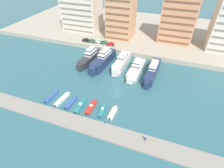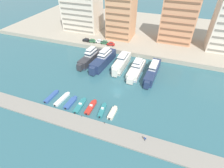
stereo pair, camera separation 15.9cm
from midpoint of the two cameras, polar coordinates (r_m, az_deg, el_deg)
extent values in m
plane|color=#336670|center=(67.94, 1.72, -2.28)|extent=(400.00, 400.00, 0.00)
cube|color=#ADA38E|center=(121.68, 11.85, 16.65)|extent=(180.00, 70.00, 2.24)
cube|color=gray|center=(55.24, -5.03, -14.42)|extent=(120.00, 5.82, 0.52)
cube|color=#333338|center=(85.74, -7.09, 8.28)|extent=(5.58, 16.06, 3.59)
cube|color=#333338|center=(79.58, -10.40, 5.45)|extent=(2.41, 2.23, 3.05)
cube|color=#334C7F|center=(86.32, -7.03, 7.61)|extent=(5.64, 16.22, 0.24)
cube|color=white|center=(85.32, -6.81, 10.20)|extent=(3.79, 6.89, 1.77)
cube|color=#233342|center=(85.24, -6.82, 10.31)|extent=(3.84, 6.96, 0.64)
cube|color=white|center=(84.63, -6.88, 11.11)|extent=(2.96, 5.37, 1.27)
cube|color=#233342|center=(84.57, -6.89, 11.19)|extent=(2.99, 5.43, 0.46)
cylinder|color=silver|center=(84.70, -6.61, 12.32)|extent=(0.16, 0.16, 1.80)
cube|color=#333338|center=(92.30, -4.32, 10.18)|extent=(3.51, 1.24, 0.20)
cube|color=navy|center=(82.98, -2.72, 7.73)|extent=(6.42, 18.45, 4.27)
cube|color=navy|center=(75.58, -6.33, 4.29)|extent=(2.78, 2.57, 3.63)
cube|color=#192347|center=(83.68, -2.69, 6.91)|extent=(6.48, 18.64, 0.24)
cube|color=white|center=(82.62, -2.33, 9.87)|extent=(4.36, 7.92, 1.45)
cube|color=#233342|center=(82.55, -2.34, 9.96)|extent=(4.42, 8.00, 0.52)
cube|color=white|center=(82.00, -2.36, 10.70)|extent=(3.40, 6.17, 1.23)
cube|color=#233342|center=(81.94, -2.36, 10.77)|extent=(3.44, 6.24, 0.44)
cylinder|color=silver|center=(82.22, -2.01, 11.96)|extent=(0.16, 0.16, 1.80)
cube|color=navy|center=(90.81, 0.15, 9.93)|extent=(4.02, 1.29, 0.20)
cube|color=silver|center=(81.24, 3.27, 6.94)|extent=(4.60, 15.59, 4.14)
cube|color=silver|center=(74.29, 1.05, 3.81)|extent=(2.34, 2.14, 3.52)
cube|color=black|center=(81.94, 3.24, 6.13)|extent=(4.65, 15.74, 0.24)
cube|color=white|center=(80.78, 3.62, 9.06)|extent=(3.42, 6.59, 1.55)
cube|color=#233342|center=(80.70, 3.62, 9.15)|extent=(3.46, 6.66, 0.56)
cylinder|color=silver|center=(80.80, 3.89, 10.40)|extent=(0.16, 0.16, 1.80)
cube|color=silver|center=(88.48, 5.02, 8.94)|extent=(3.54, 1.01, 0.20)
cube|color=silver|center=(78.22, 8.00, 4.69)|extent=(5.39, 15.45, 2.84)
cube|color=silver|center=(71.21, 6.07, 1.20)|extent=(2.74, 2.51, 2.42)
cube|color=#334C7F|center=(78.72, 7.94, 4.13)|extent=(5.45, 15.60, 0.24)
cube|color=white|center=(78.02, 8.37, 6.44)|extent=(4.00, 6.55, 1.47)
cube|color=#233342|center=(77.94, 8.38, 6.53)|extent=(4.05, 6.62, 0.53)
cube|color=white|center=(77.35, 8.45, 7.27)|extent=(3.12, 5.11, 1.14)
cube|color=#233342|center=(77.30, 8.46, 7.34)|extent=(3.16, 5.16, 0.41)
cylinder|color=silver|center=(77.44, 8.75, 8.53)|extent=(0.16, 0.16, 1.80)
cube|color=silver|center=(85.29, 9.47, 7.07)|extent=(4.13, 1.05, 0.20)
cube|color=navy|center=(77.34, 13.12, 3.90)|extent=(4.64, 18.37, 3.58)
cube|color=navy|center=(69.25, 11.33, -0.24)|extent=(2.13, 1.95, 3.04)
cube|color=#334C7F|center=(77.98, 13.00, 3.20)|extent=(4.68, 18.56, 0.24)
cube|color=white|center=(77.13, 13.61, 5.99)|extent=(3.28, 7.79, 1.54)
cube|color=#233342|center=(77.06, 13.63, 6.09)|extent=(3.32, 7.86, 0.56)
cylinder|color=silver|center=(77.28, 13.97, 7.45)|extent=(0.16, 0.16, 1.80)
cube|color=navy|center=(85.85, 14.45, 6.72)|extent=(3.18, 1.06, 0.20)
cube|color=#33569E|center=(68.52, -19.18, -3.97)|extent=(2.01, 6.64, 0.85)
cube|color=#33569E|center=(70.42, -17.37, -2.21)|extent=(0.93, 0.78, 0.72)
cube|color=black|center=(66.73, -21.05, -5.65)|extent=(0.38, 0.30, 0.60)
cube|color=white|center=(66.27, -16.04, -4.86)|extent=(2.38, 7.23, 0.84)
cube|color=white|center=(68.30, -14.01, -2.92)|extent=(0.96, 0.82, 0.71)
cube|color=black|center=(64.36, -18.14, -6.73)|extent=(0.39, 0.32, 0.60)
cube|color=#33569E|center=(64.03, -13.40, -6.09)|extent=(2.26, 5.79, 0.87)
cube|color=#33569E|center=(65.88, -11.85, -4.30)|extent=(1.14, 0.95, 0.74)
cube|color=black|center=(62.30, -14.96, -7.74)|extent=(0.37, 0.30, 0.60)
cube|color=teal|center=(62.41, -10.40, -7.06)|extent=(2.09, 6.80, 0.72)
cube|color=teal|center=(64.74, -8.87, -4.85)|extent=(1.10, 0.90, 0.61)
cube|color=silver|center=(62.30, -10.25, -6.36)|extent=(1.09, 0.62, 0.49)
cube|color=#283847|center=(62.42, -10.14, -6.14)|extent=(0.98, 0.10, 0.29)
cube|color=black|center=(60.25, -11.98, -9.19)|extent=(0.37, 0.29, 0.60)
cube|color=red|center=(61.25, -6.92, -7.64)|extent=(1.89, 6.29, 0.78)
cube|color=red|center=(63.46, -5.55, -5.52)|extent=(1.04, 0.85, 0.66)
cube|color=silver|center=(61.10, -6.78, -6.93)|extent=(1.04, 0.60, 0.48)
cube|color=#283847|center=(61.22, -6.67, -6.71)|extent=(0.95, 0.08, 0.29)
cube|color=black|center=(59.18, -8.34, -9.68)|extent=(0.36, 0.28, 0.60)
cube|color=teal|center=(59.81, -3.18, -8.70)|extent=(2.22, 5.97, 0.88)
cube|color=teal|center=(61.96, -2.31, -6.59)|extent=(0.96, 0.82, 0.75)
cube|color=silver|center=(59.58, -3.08, -7.94)|extent=(0.95, 0.69, 0.53)
cube|color=#283847|center=(59.71, -3.01, -7.70)|extent=(0.81, 0.16, 0.32)
cube|color=black|center=(57.73, -4.09, -10.76)|extent=(0.39, 0.32, 0.60)
cube|color=beige|center=(58.79, 0.19, -9.56)|extent=(1.95, 5.16, 1.05)
cube|color=beige|center=(60.67, 1.22, -7.66)|extent=(1.02, 0.84, 0.89)
cube|color=silver|center=(58.50, 0.33, -8.82)|extent=(1.02, 0.63, 0.40)
cube|color=#283847|center=(58.64, 0.44, -8.60)|extent=(0.91, 0.10, 0.24)
cube|color=black|center=(57.00, -0.84, -11.34)|extent=(0.37, 0.29, 0.60)
cube|color=black|center=(101.99, -8.35, 13.94)|extent=(4.13, 1.78, 0.80)
cube|color=black|center=(101.63, -8.31, 14.31)|extent=(2.13, 1.60, 0.68)
cube|color=#1E2833|center=(101.63, -8.31, 14.31)|extent=(2.09, 1.61, 0.37)
cylinder|color=black|center=(102.06, -9.24, 13.62)|extent=(0.64, 0.23, 0.64)
cylinder|color=black|center=(103.42, -8.81, 14.00)|extent=(0.64, 0.23, 0.64)
cylinder|color=black|center=(100.89, -7.84, 13.46)|extent=(0.64, 0.23, 0.64)
cylinder|color=black|center=(102.27, -7.42, 13.84)|extent=(0.64, 0.23, 0.64)
cube|color=#2D6642|center=(100.56, -6.43, 13.74)|extent=(4.18, 1.91, 0.80)
cube|color=#2D6642|center=(100.21, -6.38, 14.12)|extent=(2.18, 1.67, 0.68)
cube|color=#1E2833|center=(100.21, -6.38, 14.12)|extent=(2.14, 1.68, 0.37)
cylinder|color=black|center=(100.53, -7.34, 13.41)|extent=(0.65, 0.25, 0.64)
cylinder|color=black|center=(101.94, -6.95, 13.80)|extent=(0.65, 0.25, 0.64)
cylinder|color=black|center=(99.52, -5.87, 13.26)|extent=(0.65, 0.25, 0.64)
cylinder|color=black|center=(100.94, -5.50, 13.65)|extent=(0.65, 0.25, 0.64)
cube|color=white|center=(99.65, -4.13, 13.65)|extent=(4.14, 1.81, 0.80)
cube|color=white|center=(99.30, -4.06, 14.02)|extent=(2.14, 1.62, 0.68)
cube|color=#1E2833|center=(99.30, -4.06, 14.02)|extent=(2.10, 1.63, 0.37)
cylinder|color=black|center=(99.60, -5.04, 13.33)|extent=(0.65, 0.24, 0.64)
cylinder|color=black|center=(101.02, -4.66, 13.72)|extent=(0.65, 0.24, 0.64)
cylinder|color=black|center=(98.63, -3.56, 13.15)|extent=(0.65, 0.24, 0.64)
cylinder|color=black|center=(100.06, -3.19, 13.54)|extent=(0.65, 0.24, 0.64)
cube|color=#2D6642|center=(98.20, -2.43, 13.33)|extent=(4.23, 2.03, 0.80)
cube|color=#2D6642|center=(97.85, -2.36, 13.71)|extent=(2.22, 1.73, 0.68)
cube|color=#1E2833|center=(97.85, -2.36, 13.71)|extent=(2.18, 1.74, 0.37)
cylinder|color=black|center=(98.02, -3.35, 12.99)|extent=(0.66, 0.27, 0.64)
cylinder|color=black|center=(99.48, -3.04, 13.39)|extent=(0.66, 0.27, 0.64)
cylinder|color=black|center=(97.26, -1.80, 12.83)|extent=(0.66, 0.27, 0.64)
cylinder|color=black|center=(98.73, -1.51, 13.23)|extent=(0.66, 0.27, 0.64)
cube|color=red|center=(96.36, -0.32, 12.86)|extent=(4.22, 2.02, 0.80)
cube|color=red|center=(96.02, -0.24, 13.25)|extent=(2.22, 1.72, 0.68)
cube|color=#1E2833|center=(96.02, -0.24, 13.25)|extent=(2.18, 1.73, 0.37)
cylinder|color=black|center=(96.15, -1.26, 12.52)|extent=(0.66, 0.27, 0.64)
cylinder|color=black|center=(97.62, -0.96, 12.94)|extent=(0.66, 0.27, 0.64)
cylinder|color=black|center=(95.47, 0.33, 12.34)|extent=(0.66, 0.27, 0.64)
cylinder|color=black|center=(96.95, 0.61, 12.76)|extent=(0.66, 0.27, 0.64)
cube|color=silver|center=(117.56, -9.59, 22.29)|extent=(21.82, 14.86, 21.53)
cube|color=gray|center=(114.21, -10.93, 16.78)|extent=(20.07, 0.24, 0.90)
cube|color=gray|center=(113.17, -11.12, 18.23)|extent=(20.07, 0.24, 0.90)
cube|color=gray|center=(112.20, -11.32, 19.70)|extent=(20.07, 0.24, 0.90)
cube|color=gray|center=(111.30, -11.52, 21.19)|extent=(20.07, 0.24, 0.90)
cube|color=gray|center=(110.49, -11.74, 22.71)|extent=(20.07, 0.24, 0.90)
cube|color=gray|center=(109.75, -11.96, 24.25)|extent=(20.07, 0.24, 0.90)
cube|color=tan|center=(104.01, 3.15, 21.05)|extent=(14.00, 13.90, 22.84)
cube|color=brown|center=(101.07, 1.70, 14.65)|extent=(12.88, 0.24, 0.90)
cube|color=brown|center=(99.82, 1.73, 16.37)|extent=(12.88, 0.24, 0.90)
cube|color=brown|center=(98.67, 1.77, 18.13)|extent=(12.88, 0.24, 0.90)
cube|color=brown|center=(97.60, 1.81, 19.93)|extent=(12.88, 0.24, 0.90)
cube|color=brown|center=(96.64, 1.85, 21.77)|extent=(12.88, 0.24, 0.90)
cube|color=brown|center=(95.78, 1.89, 23.65)|extent=(12.88, 0.24, 0.90)
cube|color=brown|center=(95.03, 1.94, 25.55)|extent=(12.88, 0.24, 0.90)
cube|color=tan|center=(104.26, 20.85, 18.98)|extent=(17.27, 12.29, 23.30)
cube|color=brown|center=(101.80, 19.37, 12.73)|extent=(15.89, 0.24, 0.90)
cube|color=brown|center=(100.53, 19.77, 14.43)|extent=(15.89, 0.24, 0.90)
cube|color=brown|center=(99.37, 20.19, 16.17)|extent=(15.89, 0.24, 0.90)
cube|color=brown|center=(98.30, 20.62, 17.95)|extent=(15.89, 0.24, 0.90)
cube|color=brown|center=(97.34, 21.07, 19.77)|extent=(15.89, 0.24, 0.90)
cube|color=brown|center=(96.48, 21.54, 21.62)|extent=(15.89, 0.24, 0.90)
cube|color=brown|center=(95.72, 22.03, 23.50)|extent=(15.89, 0.24, 0.90)
cylinder|color=#282D3D|center=(52.88, 10.68, -17.39)|extent=(0.13, 0.13, 0.81)
cylinder|color=#282D3D|center=(52.87, 10.85, -17.45)|extent=(0.13, 0.13, 0.81)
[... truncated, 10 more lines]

